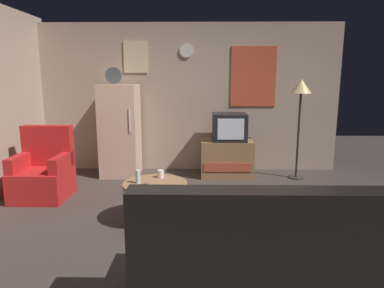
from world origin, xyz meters
name	(u,v)px	position (x,y,z in m)	size (l,w,h in m)	color
ground_plane	(180,226)	(0.00, 0.00, 0.00)	(12.00, 12.00, 0.00)	#3D332D
wall_with_art	(187,98)	(0.01, 2.45, 1.26)	(5.20, 0.12, 2.51)	tan
fridge	(120,130)	(-1.09, 2.03, 0.75)	(0.60, 0.62, 1.77)	beige
tv_stand	(227,158)	(0.67, 1.99, 0.30)	(0.84, 0.53, 0.60)	#8E6642
crt_tv	(229,127)	(0.71, 1.99, 0.82)	(0.54, 0.51, 0.44)	black
standing_lamp	(301,94)	(1.80, 1.88, 1.36)	(0.32, 0.32, 1.59)	#332D28
coffee_table	(155,203)	(-0.28, 0.12, 0.23)	(0.72, 0.72, 0.46)	#8E6642
wine_glass	(138,177)	(-0.47, 0.10, 0.54)	(0.05, 0.05, 0.15)	silver
mug_ceramic_white	(161,174)	(-0.24, 0.32, 0.51)	(0.08, 0.08, 0.09)	silver
remote_control	(141,186)	(-0.41, -0.02, 0.47)	(0.15, 0.04, 0.02)	black
armchair	(44,173)	(-1.90, 0.92, 0.34)	(0.68, 0.68, 0.96)	red
couch	(252,260)	(0.59, -1.23, 0.31)	(1.70, 0.80, 0.92)	black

